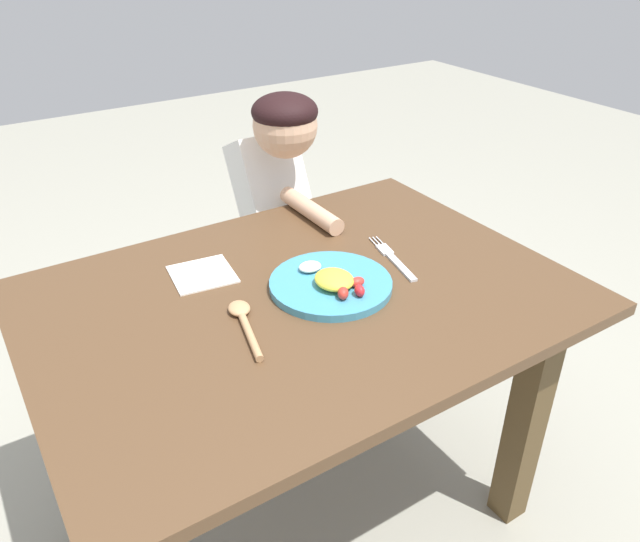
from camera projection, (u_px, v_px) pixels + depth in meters
name	position (u px, v px, depth m)	size (l,w,h in m)	color
ground_plane	(306.00, 507.00, 1.62)	(8.00, 8.00, 0.00)	gray
dining_table	(303.00, 342.00, 1.34)	(1.10, 0.80, 0.67)	#523823
plate	(331.00, 283.00, 1.29)	(0.26, 0.26, 0.05)	teal
fork	(393.00, 259.00, 1.40)	(0.07, 0.21, 0.01)	silver
spoon	(244.00, 320.00, 1.18)	(0.07, 0.19, 0.02)	tan
person	(274.00, 234.00, 1.81)	(0.19, 0.46, 0.96)	navy
napkin	(202.00, 274.00, 1.34)	(0.13, 0.13, 0.00)	white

